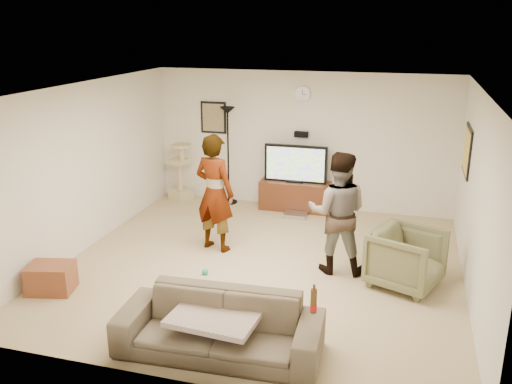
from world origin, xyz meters
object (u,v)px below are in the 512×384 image
(armchair, at_px, (406,258))
(side_table, at_px, (51,278))
(tv, at_px, (296,164))
(tv_stand, at_px, (295,196))
(sofa, at_px, (219,326))
(person_right, at_px, (338,213))
(beer_bottle, at_px, (314,301))
(cat_tree, at_px, (180,171))
(person_left, at_px, (215,193))
(floor_lamp, at_px, (228,156))

(armchair, xyz_separation_m, side_table, (-4.38, -1.42, -0.20))
(tv, relative_size, armchair, 1.35)
(tv_stand, xyz_separation_m, side_table, (-2.35, -4.00, -0.08))
(tv, distance_m, armchair, 3.32)
(tv, height_order, sofa, tv)
(person_right, xyz_separation_m, beer_bottle, (0.09, -2.31, -0.10))
(cat_tree, bearing_deg, beer_bottle, -53.54)
(cat_tree, height_order, sofa, cat_tree)
(sofa, xyz_separation_m, side_table, (-2.54, 0.68, -0.13))
(cat_tree, bearing_deg, sofa, -62.13)
(cat_tree, relative_size, person_right, 0.66)
(beer_bottle, height_order, side_table, beer_bottle)
(cat_tree, relative_size, armchair, 1.31)
(person_left, height_order, armchair, person_left)
(sofa, bearing_deg, tv, 89.59)
(person_left, distance_m, beer_bottle, 3.24)
(sofa, relative_size, beer_bottle, 8.53)
(cat_tree, height_order, side_table, cat_tree)
(cat_tree, bearing_deg, armchair, -30.84)
(person_left, xyz_separation_m, side_table, (-1.56, -1.89, -0.71))
(side_table, bearing_deg, person_left, 50.43)
(sofa, bearing_deg, person_right, 66.16)
(floor_lamp, distance_m, armchair, 4.28)
(sofa, bearing_deg, person_left, 108.06)
(floor_lamp, bearing_deg, beer_bottle, -62.33)
(tv_stand, height_order, sofa, sofa)
(beer_bottle, bearing_deg, floor_lamp, 117.67)
(person_left, bearing_deg, sofa, 126.94)
(person_right, distance_m, armchair, 1.07)
(tv_stand, xyz_separation_m, floor_lamp, (-1.31, 0.04, 0.65))
(floor_lamp, bearing_deg, sofa, -72.42)
(cat_tree, distance_m, sofa, 5.29)
(tv, xyz_separation_m, person_right, (1.09, -2.37, -0.02))
(cat_tree, xyz_separation_m, person_right, (3.36, -2.36, 0.29))
(tv, xyz_separation_m, floor_lamp, (-1.31, 0.04, 0.04))
(floor_lamp, bearing_deg, side_table, -104.46)
(tv, relative_size, floor_lamp, 0.63)
(cat_tree, distance_m, armchair, 5.02)
(tv, distance_m, person_left, 2.25)
(tv_stand, bearing_deg, cat_tree, -179.61)
(beer_bottle, distance_m, side_table, 3.63)
(tv, height_order, armchair, tv)
(sofa, relative_size, side_table, 3.84)
(tv, distance_m, beer_bottle, 4.83)
(tv, distance_m, sofa, 4.72)
(tv_stand, xyz_separation_m, cat_tree, (-2.28, -0.02, 0.29))
(beer_bottle, bearing_deg, person_right, 92.21)
(side_table, bearing_deg, tv, 59.58)
(tv_stand, bearing_deg, beer_bottle, -75.93)
(person_left, distance_m, side_table, 2.55)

